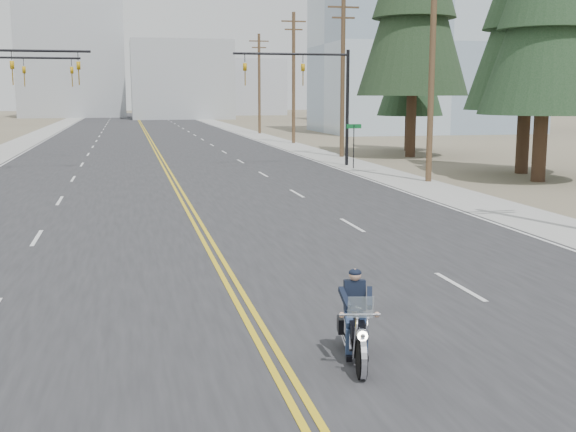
% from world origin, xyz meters
% --- Properties ---
extents(ground_plane, '(400.00, 400.00, 0.00)m').
position_xyz_m(ground_plane, '(0.00, 0.00, 0.00)').
color(ground_plane, '#776D56').
rests_on(ground_plane, ground).
extents(road, '(20.00, 200.00, 0.01)m').
position_xyz_m(road, '(0.00, 70.00, 0.01)').
color(road, '#303033').
rests_on(road, ground).
extents(sidewalk_left, '(3.00, 200.00, 0.01)m').
position_xyz_m(sidewalk_left, '(-11.50, 70.00, 0.01)').
color(sidewalk_left, '#A5A5A0').
rests_on(sidewalk_left, ground).
extents(sidewalk_right, '(3.00, 200.00, 0.01)m').
position_xyz_m(sidewalk_right, '(11.50, 70.00, 0.01)').
color(sidewalk_right, '#A5A5A0').
rests_on(sidewalk_right, ground).
extents(traffic_mast_right, '(7.10, 0.26, 7.00)m').
position_xyz_m(traffic_mast_right, '(8.98, 32.00, 4.94)').
color(traffic_mast_right, black).
rests_on(traffic_mast_right, ground).
extents(traffic_mast_far, '(6.10, 0.26, 7.00)m').
position_xyz_m(traffic_mast_far, '(-9.31, 40.00, 4.87)').
color(traffic_mast_far, black).
rests_on(traffic_mast_far, ground).
extents(street_sign, '(0.90, 0.06, 2.62)m').
position_xyz_m(street_sign, '(10.80, 30.00, 1.80)').
color(street_sign, black).
rests_on(street_sign, ground).
extents(utility_pole_b, '(2.20, 0.30, 11.50)m').
position_xyz_m(utility_pole_b, '(12.50, 23.00, 5.98)').
color(utility_pole_b, brown).
rests_on(utility_pole_b, ground).
extents(utility_pole_c, '(2.20, 0.30, 11.00)m').
position_xyz_m(utility_pole_c, '(12.50, 38.00, 5.73)').
color(utility_pole_c, brown).
rests_on(utility_pole_c, ground).
extents(utility_pole_d, '(2.20, 0.30, 11.50)m').
position_xyz_m(utility_pole_d, '(12.50, 53.00, 5.98)').
color(utility_pole_d, brown).
rests_on(utility_pole_d, ground).
extents(utility_pole_e, '(2.20, 0.30, 11.00)m').
position_xyz_m(utility_pole_e, '(12.50, 70.00, 5.73)').
color(utility_pole_e, brown).
rests_on(utility_pole_e, ground).
extents(glass_building, '(24.00, 16.00, 20.00)m').
position_xyz_m(glass_building, '(32.00, 70.00, 10.00)').
color(glass_building, '#9EB5CC').
rests_on(glass_building, ground).
extents(haze_bldg_b, '(18.00, 14.00, 14.00)m').
position_xyz_m(haze_bldg_b, '(8.00, 125.00, 7.00)').
color(haze_bldg_b, '#ADB2B7').
rests_on(haze_bldg_b, ground).
extents(haze_bldg_c, '(16.00, 12.00, 18.00)m').
position_xyz_m(haze_bldg_c, '(40.00, 110.00, 9.00)').
color(haze_bldg_c, '#B7BCC6').
rests_on(haze_bldg_c, ground).
extents(haze_bldg_d, '(20.00, 15.00, 26.00)m').
position_xyz_m(haze_bldg_d, '(-12.00, 140.00, 13.00)').
color(haze_bldg_d, '#ADB2B7').
rests_on(haze_bldg_d, ground).
extents(haze_bldg_e, '(14.00, 14.00, 12.00)m').
position_xyz_m(haze_bldg_e, '(25.00, 150.00, 6.00)').
color(haze_bldg_e, '#B7BCC6').
rests_on(haze_bldg_e, ground).
extents(motorcyclist, '(1.17, 2.04, 1.50)m').
position_xyz_m(motorcyclist, '(1.28, 0.10, 0.75)').
color(motorcyclist, black).
rests_on(motorcyclist, ground).
extents(conifer_far, '(5.10, 5.10, 13.65)m').
position_xyz_m(conifer_far, '(19.40, 42.66, 7.83)').
color(conifer_far, '#382619').
rests_on(conifer_far, ground).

